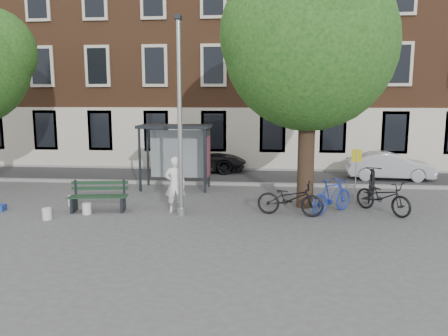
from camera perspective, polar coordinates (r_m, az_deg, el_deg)
ground at (r=14.02m, az=-5.58°, el=-6.17°), size 90.00×90.00×0.00m
road at (r=20.77m, az=-1.95°, el=-1.08°), size 40.00×4.00×0.01m
curb_near at (r=18.81m, az=-2.72°, el=-1.99°), size 40.00×0.25×0.12m
curb_far at (r=22.72m, az=-1.31°, el=-0.05°), size 40.00×0.25×0.12m
building_row at (r=26.61m, az=-0.33°, el=16.30°), size 30.00×8.00×14.00m
lamppost at (r=13.55m, az=-5.77°, el=5.25°), size 0.28×0.35×6.11m
tree_right at (r=14.85m, az=11.21°, el=16.42°), size 5.76×5.60×8.20m
bus_shelter at (r=17.76m, az=-5.11°, el=3.38°), size 2.85×1.45×2.62m
painter at (r=14.20m, az=-6.37°, el=-2.17°), size 0.74×0.55×1.84m
bench at (r=14.96m, az=-16.05°, el=-3.77°), size 1.93×0.85×0.96m
bike_a at (r=13.98m, az=8.64°, el=-3.96°), size 2.19×1.10×1.10m
bike_b at (r=14.54m, az=13.90°, el=-3.56°), size 1.74×1.66×1.13m
bike_c at (r=15.02m, az=20.06°, el=-3.52°), size 1.86×2.07×1.09m
bike_d at (r=16.71m, az=18.74°, el=-1.98°), size 1.19×2.10×1.22m
car_dark at (r=22.13m, az=-3.16°, el=1.23°), size 4.66×2.15×1.29m
car_silver at (r=21.27m, az=20.79°, el=0.26°), size 3.86×1.52×1.25m
bucket_a at (r=14.74m, az=-17.47°, el=-5.08°), size 0.32×0.32×0.36m
bucket_b at (r=14.51m, az=-22.12°, el=-5.56°), size 0.36×0.36×0.36m
bucket_c at (r=16.03m, az=-19.21°, el=-4.03°), size 0.35×0.35×0.36m
notice_sign at (r=15.80m, az=16.89°, el=0.44°), size 0.32×0.15×1.94m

